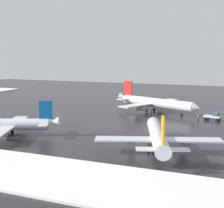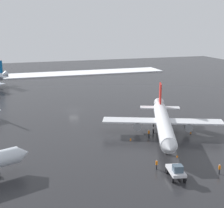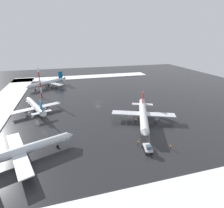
{
  "view_description": "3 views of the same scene",
  "coord_description": "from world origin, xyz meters",
  "px_view_note": "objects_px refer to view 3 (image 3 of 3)",
  "views": [
    {
      "loc": [
        58.27,
        -93.41,
        18.7
      ],
      "look_at": [
        14.8,
        10.38,
        2.45
      ],
      "focal_mm": 55.0,
      "sensor_mm": 36.0,
      "label": 1
    },
    {
      "loc": [
        92.85,
        -19.13,
        24.76
      ],
      "look_at": [
        16.6,
        6.05,
        5.12
      ],
      "focal_mm": 55.0,
      "sensor_mm": 36.0,
      "label": 2
    },
    {
      "loc": [
        89.08,
        -16.28,
        33.53
      ],
      "look_at": [
        9.84,
        5.36,
        2.05
      ],
      "focal_mm": 28.0,
      "sensor_mm": 36.0,
      "label": 3
    }
  ],
  "objects_px": {
    "airplane_parked_starboard": "(35,106)",
    "airplane_distant_tail": "(25,150)",
    "traffic_cone_mid_line": "(126,124)",
    "airplane_parked_portside": "(143,115)",
    "airplane_far_rear": "(48,83)",
    "pushback_tug": "(148,148)",
    "antenna_mast": "(40,82)",
    "traffic_cone_wingtip_side": "(149,136)",
    "traffic_cone_near_nose": "(158,120)",
    "ground_crew_by_nose_gear": "(138,142)",
    "ground_crew_beside_wing": "(136,120)",
    "ground_crew_mid_apron": "(171,147)"
  },
  "relations": [
    {
      "from": "airplane_parked_starboard",
      "to": "airplane_far_rear",
      "type": "relative_size",
      "value": 0.99
    },
    {
      "from": "traffic_cone_near_nose",
      "to": "traffic_cone_mid_line",
      "type": "height_order",
      "value": "same"
    },
    {
      "from": "pushback_tug",
      "to": "ground_crew_by_nose_gear",
      "type": "bearing_deg",
      "value": -147.45
    },
    {
      "from": "airplane_distant_tail",
      "to": "ground_crew_by_nose_gear",
      "type": "bearing_deg",
      "value": -23.89
    },
    {
      "from": "traffic_cone_near_nose",
      "to": "traffic_cone_mid_line",
      "type": "xyz_separation_m",
      "value": [
        0.03,
        -14.54,
        0.0
      ]
    },
    {
      "from": "ground_crew_by_nose_gear",
      "to": "traffic_cone_wingtip_side",
      "type": "distance_m",
      "value": 6.99
    },
    {
      "from": "traffic_cone_near_nose",
      "to": "traffic_cone_mid_line",
      "type": "bearing_deg",
      "value": -89.87
    },
    {
      "from": "airplane_parked_starboard",
      "to": "traffic_cone_mid_line",
      "type": "xyz_separation_m",
      "value": [
        24.08,
        37.46,
        -2.42
      ]
    },
    {
      "from": "airplane_distant_tail",
      "to": "traffic_cone_wingtip_side",
      "type": "bearing_deg",
      "value": -18.18
    },
    {
      "from": "airplane_parked_portside",
      "to": "ground_crew_by_nose_gear",
      "type": "relative_size",
      "value": 18.05
    },
    {
      "from": "airplane_far_rear",
      "to": "pushback_tug",
      "type": "xyz_separation_m",
      "value": [
        88.38,
        35.25,
        -1.82
      ]
    },
    {
      "from": "traffic_cone_wingtip_side",
      "to": "airplane_distant_tail",
      "type": "bearing_deg",
      "value": -88.5
    },
    {
      "from": "ground_crew_beside_wing",
      "to": "antenna_mast",
      "type": "relative_size",
      "value": 0.09
    },
    {
      "from": "airplane_parked_starboard",
      "to": "antenna_mast",
      "type": "bearing_deg",
      "value": -24.45
    },
    {
      "from": "antenna_mast",
      "to": "traffic_cone_wingtip_side",
      "type": "relative_size",
      "value": 33.26
    },
    {
      "from": "ground_crew_mid_apron",
      "to": "antenna_mast",
      "type": "distance_m",
      "value": 79.88
    },
    {
      "from": "airplane_parked_portside",
      "to": "traffic_cone_wingtip_side",
      "type": "distance_m",
      "value": 12.24
    },
    {
      "from": "airplane_far_rear",
      "to": "pushback_tug",
      "type": "distance_m",
      "value": 95.17
    },
    {
      "from": "airplane_distant_tail",
      "to": "ground_crew_mid_apron",
      "type": "xyz_separation_m",
      "value": [
        7.49,
        43.7,
        -1.9
      ]
    },
    {
      "from": "ground_crew_mid_apron",
      "to": "traffic_cone_near_nose",
      "type": "distance_m",
      "value": 21.02
    },
    {
      "from": "airplane_distant_tail",
      "to": "pushback_tug",
      "type": "distance_m",
      "value": 36.81
    },
    {
      "from": "airplane_parked_portside",
      "to": "airplane_distant_tail",
      "type": "height_order",
      "value": "airplane_parked_portside"
    },
    {
      "from": "airplane_parked_portside",
      "to": "traffic_cone_mid_line",
      "type": "bearing_deg",
      "value": -66.12
    },
    {
      "from": "antenna_mast",
      "to": "traffic_cone_wingtip_side",
      "type": "height_order",
      "value": "antenna_mast"
    },
    {
      "from": "airplane_parked_portside",
      "to": "ground_crew_beside_wing",
      "type": "xyz_separation_m",
      "value": [
        -0.4,
        -3.16,
        -2.2
      ]
    },
    {
      "from": "airplane_parked_starboard",
      "to": "ground_crew_beside_wing",
      "type": "distance_m",
      "value": 48.1
    },
    {
      "from": "airplane_parked_starboard",
      "to": "ground_crew_by_nose_gear",
      "type": "bearing_deg",
      "value": -159.59
    },
    {
      "from": "pushback_tug",
      "to": "ground_crew_by_nose_gear",
      "type": "distance_m",
      "value": 4.33
    },
    {
      "from": "airplane_parked_portside",
      "to": "traffic_cone_wingtip_side",
      "type": "bearing_deg",
      "value": 8.88
    },
    {
      "from": "airplane_distant_tail",
      "to": "traffic_cone_mid_line",
      "type": "height_order",
      "value": "airplane_distant_tail"
    },
    {
      "from": "traffic_cone_near_nose",
      "to": "antenna_mast",
      "type": "bearing_deg",
      "value": -131.73
    },
    {
      "from": "traffic_cone_mid_line",
      "to": "airplane_parked_portside",
      "type": "bearing_deg",
      "value": 91.43
    },
    {
      "from": "ground_crew_by_nose_gear",
      "to": "airplane_parked_portside",
      "type": "bearing_deg",
      "value": -108.34
    },
    {
      "from": "airplane_parked_starboard",
      "to": "airplane_distant_tail",
      "type": "bearing_deg",
      "value": 160.18
    },
    {
      "from": "ground_crew_by_nose_gear",
      "to": "antenna_mast",
      "type": "distance_m",
      "value": 70.91
    },
    {
      "from": "airplane_parked_starboard",
      "to": "pushback_tug",
      "type": "bearing_deg",
      "value": -161.2
    },
    {
      "from": "airplane_parked_portside",
      "to": "antenna_mast",
      "type": "relative_size",
      "value": 1.69
    },
    {
      "from": "pushback_tug",
      "to": "traffic_cone_mid_line",
      "type": "height_order",
      "value": "pushback_tug"
    },
    {
      "from": "traffic_cone_near_nose",
      "to": "airplane_parked_starboard",
      "type": "bearing_deg",
      "value": -114.82
    },
    {
      "from": "ground_crew_by_nose_gear",
      "to": "ground_crew_beside_wing",
      "type": "distance_m",
      "value": 16.54
    },
    {
      "from": "airplane_parked_portside",
      "to": "airplane_parked_starboard",
      "type": "distance_m",
      "value": 51.04
    },
    {
      "from": "pushback_tug",
      "to": "airplane_distant_tail",
      "type": "bearing_deg",
      "value": -88.74
    },
    {
      "from": "airplane_far_rear",
      "to": "antenna_mast",
      "type": "bearing_deg",
      "value": 47.07
    },
    {
      "from": "airplane_parked_portside",
      "to": "traffic_cone_near_nose",
      "type": "relative_size",
      "value": 56.13
    },
    {
      "from": "airplane_parked_starboard",
      "to": "traffic_cone_near_nose",
      "type": "bearing_deg",
      "value": -137.35
    },
    {
      "from": "airplane_parked_portside",
      "to": "airplane_parked_starboard",
      "type": "height_order",
      "value": "airplane_parked_portside"
    },
    {
      "from": "airplane_parked_starboard",
      "to": "ground_crew_by_nose_gear",
      "type": "xyz_separation_m",
      "value": [
        39.06,
        36.36,
        -1.73
      ]
    },
    {
      "from": "traffic_cone_wingtip_side",
      "to": "ground_crew_by_nose_gear",
      "type": "bearing_deg",
      "value": -58.71
    },
    {
      "from": "airplane_parked_starboard",
      "to": "traffic_cone_wingtip_side",
      "type": "bearing_deg",
      "value": -152.5
    },
    {
      "from": "airplane_parked_starboard",
      "to": "antenna_mast",
      "type": "height_order",
      "value": "antenna_mast"
    }
  ]
}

